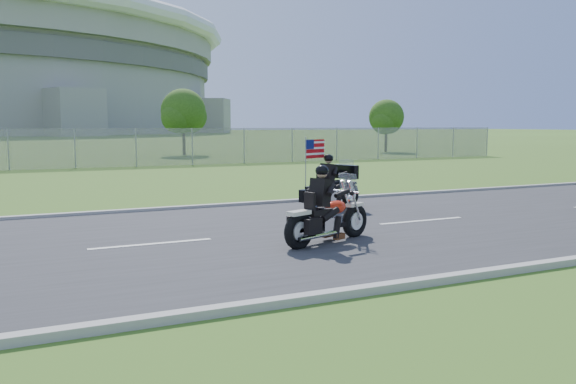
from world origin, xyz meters
name	(u,v)px	position (x,y,z in m)	size (l,w,h in m)	color
ground	(255,237)	(0.00, 0.00, 0.00)	(420.00, 420.00, 0.00)	#3B591C
road	(255,236)	(0.00, 0.00, 0.02)	(120.00, 8.00, 0.04)	#28282B
curb_north	(199,207)	(0.00, 4.05, 0.05)	(120.00, 0.18, 0.12)	#9E9B93
curb_south	(367,290)	(0.00, -4.05, 0.05)	(120.00, 0.18, 0.12)	#9E9B93
fence	(8,149)	(-5.00, 20.00, 1.00)	(60.00, 0.03, 2.00)	gray
tree_fence_near	(184,114)	(6.04, 30.04, 2.97)	(3.52, 3.28, 4.75)	#382316
tree_fence_far	(387,119)	(22.04, 28.03, 2.64)	(3.08, 2.87, 4.20)	#382316
motorcycle_lead	(327,219)	(0.97, -1.16, 0.47)	(2.11, 1.02, 1.47)	black
motorcycle_follow	(332,191)	(2.99, 2.33, 0.50)	(2.05, 1.13, 1.81)	black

